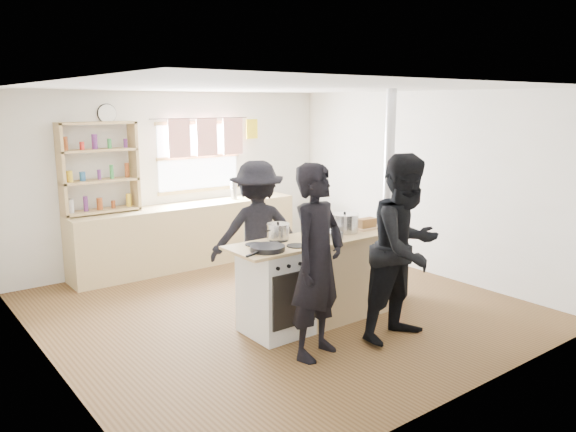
# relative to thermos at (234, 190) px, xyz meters

# --- Properties ---
(ground) EXTENTS (5.00, 5.00, 0.01)m
(ground) POSITION_rel_thermos_xyz_m (-0.79, -2.22, -1.04)
(ground) COLOR brown
(ground) RESTS_ON ground
(back_counter) EXTENTS (3.40, 0.55, 0.90)m
(back_counter) POSITION_rel_thermos_xyz_m (-0.79, 0.00, -0.59)
(back_counter) COLOR tan
(back_counter) RESTS_ON ground
(shelving_unit) EXTENTS (1.00, 0.28, 1.20)m
(shelving_unit) POSITION_rel_thermos_xyz_m (-1.99, 0.12, 0.47)
(shelving_unit) COLOR tan
(shelving_unit) RESTS_ON back_counter
(thermos) EXTENTS (0.10, 0.10, 0.28)m
(thermos) POSITION_rel_thermos_xyz_m (0.00, 0.00, 0.00)
(thermos) COLOR silver
(thermos) RESTS_ON back_counter
(cooking_island) EXTENTS (1.97, 0.64, 0.93)m
(cooking_island) POSITION_rel_thermos_xyz_m (-0.64, -2.77, -0.57)
(cooking_island) COLOR silver
(cooking_island) RESTS_ON ground
(skillet_greens) EXTENTS (0.45, 0.45, 0.05)m
(skillet_greens) POSITION_rel_thermos_xyz_m (-1.42, -2.88, -0.08)
(skillet_greens) COLOR black
(skillet_greens) RESTS_ON cooking_island
(roast_tray) EXTENTS (0.40, 0.36, 0.07)m
(roast_tray) POSITION_rel_thermos_xyz_m (-0.63, -2.81, -0.07)
(roast_tray) COLOR silver
(roast_tray) RESTS_ON cooking_island
(stockpot_stove) EXTENTS (0.24, 0.24, 0.19)m
(stockpot_stove) POSITION_rel_thermos_xyz_m (-1.06, -2.58, -0.02)
(stockpot_stove) COLOR #BEBEC0
(stockpot_stove) RESTS_ON cooking_island
(stockpot_counter) EXTENTS (0.32, 0.32, 0.23)m
(stockpot_counter) POSITION_rel_thermos_xyz_m (-0.27, -2.75, -0.00)
(stockpot_counter) COLOR #B0B0B3
(stockpot_counter) RESTS_ON cooking_island
(bread_board) EXTENTS (0.29, 0.21, 0.12)m
(bread_board) POSITION_rel_thermos_xyz_m (0.04, -2.78, -0.06)
(bread_board) COLOR tan
(bread_board) RESTS_ON cooking_island
(flue_heater) EXTENTS (0.35, 0.35, 2.50)m
(flue_heater) POSITION_rel_thermos_xyz_m (0.46, -2.70, -0.39)
(flue_heater) COLOR black
(flue_heater) RESTS_ON ground
(person_near_left) EXTENTS (0.76, 0.61, 1.82)m
(person_near_left) POSITION_rel_thermos_xyz_m (-1.24, -3.42, -0.13)
(person_near_left) COLOR black
(person_near_left) RESTS_ON ground
(person_near_right) EXTENTS (0.94, 0.75, 1.87)m
(person_near_right) POSITION_rel_thermos_xyz_m (-0.29, -3.65, -0.10)
(person_near_right) COLOR black
(person_near_right) RESTS_ON ground
(person_far) EXTENTS (1.25, 0.98, 1.69)m
(person_far) POSITION_rel_thermos_xyz_m (-0.87, -1.90, -0.19)
(person_far) COLOR black
(person_far) RESTS_ON ground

